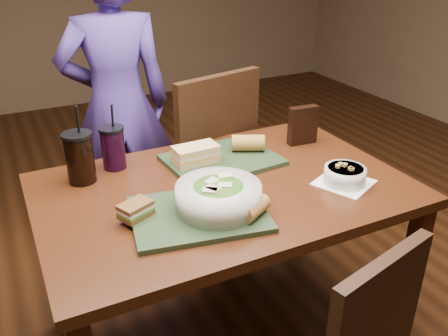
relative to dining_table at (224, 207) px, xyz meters
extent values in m
cube|color=#3E1D0C|center=(0.60, -0.38, -0.30)|extent=(0.06, 0.06, 0.71)
cube|color=#3E1D0C|center=(-0.60, 0.38, -0.30)|extent=(0.06, 0.06, 0.71)
cube|color=#3E1D0C|center=(0.60, 0.38, -0.30)|extent=(0.06, 0.06, 0.71)
cube|color=#3E1D0C|center=(0.00, 0.00, 0.07)|extent=(1.30, 0.85, 0.04)
cube|color=black|center=(0.10, -0.69, -0.02)|extent=(0.37, 0.12, 0.44)
cube|color=black|center=(0.19, 0.64, -0.18)|extent=(0.53, 0.53, 0.04)
cube|color=black|center=(0.19, 0.44, 0.10)|extent=(0.44, 0.14, 0.53)
cube|color=black|center=(0.00, 0.45, -0.43)|extent=(0.04, 0.04, 0.45)
cube|color=black|center=(0.38, 0.45, -0.43)|extent=(0.04, 0.04, 0.45)
cube|color=black|center=(0.00, 0.83, -0.43)|extent=(0.04, 0.04, 0.45)
cube|color=black|center=(0.38, 0.83, -0.43)|extent=(0.04, 0.04, 0.45)
imported|color=#412D7D|center=(-0.12, 0.98, 0.11)|extent=(0.60, 0.43, 1.54)
cube|color=#23351E|center=(-0.17, -0.15, 0.10)|extent=(0.47, 0.39, 0.02)
cube|color=#23351E|center=(0.08, 0.18, 0.10)|extent=(0.44, 0.35, 0.02)
cylinder|color=silver|center=(-0.10, -0.16, 0.15)|extent=(0.27, 0.27, 0.08)
ellipsoid|color=#427219|center=(-0.10, -0.16, 0.16)|extent=(0.22, 0.22, 0.07)
cube|color=beige|center=(-0.05, -0.12, 0.19)|extent=(0.05, 0.04, 0.01)
cube|color=beige|center=(-0.11, -0.13, 0.19)|extent=(0.06, 0.05, 0.01)
cube|color=beige|center=(-0.08, -0.18, 0.19)|extent=(0.06, 0.05, 0.01)
cube|color=beige|center=(-0.12, -0.18, 0.19)|extent=(0.05, 0.06, 0.01)
cube|color=beige|center=(-0.14, -0.18, 0.19)|extent=(0.06, 0.05, 0.01)
cube|color=white|center=(0.40, -0.18, 0.09)|extent=(0.24, 0.24, 0.00)
cylinder|color=silver|center=(0.40, -0.18, 0.12)|extent=(0.15, 0.15, 0.06)
cylinder|color=black|center=(0.40, -0.18, 0.15)|extent=(0.13, 0.13, 0.01)
cube|color=#B28947|center=(0.40, -0.20, 0.16)|extent=(0.02, 0.02, 0.01)
cube|color=#B28947|center=(0.37, -0.16, 0.16)|extent=(0.02, 0.02, 0.01)
cube|color=#B28947|center=(0.40, -0.17, 0.16)|extent=(0.02, 0.02, 0.01)
cube|color=#B28947|center=(0.40, -0.20, 0.16)|extent=(0.02, 0.02, 0.01)
cube|color=#B28947|center=(0.39, -0.16, 0.16)|extent=(0.01, 0.01, 0.01)
cube|color=#593819|center=(-0.35, -0.09, 0.12)|extent=(0.12, 0.10, 0.01)
cube|color=#3F721E|center=(-0.35, -0.09, 0.13)|extent=(0.12, 0.10, 0.01)
cube|color=beige|center=(-0.35, -0.09, 0.14)|extent=(0.12, 0.10, 0.01)
cube|color=#593819|center=(-0.35, -0.09, 0.15)|extent=(0.12, 0.10, 0.01)
cube|color=tan|center=(-0.03, 0.19, 0.12)|extent=(0.17, 0.10, 0.02)
cube|color=orange|center=(-0.03, 0.19, 0.14)|extent=(0.17, 0.10, 0.01)
cube|color=beige|center=(-0.03, 0.19, 0.15)|extent=(0.17, 0.10, 0.01)
cube|color=tan|center=(-0.03, 0.19, 0.16)|extent=(0.17, 0.10, 0.02)
cylinder|color=#AD7533|center=(-0.02, -0.25, 0.14)|extent=(0.12, 0.10, 0.05)
cylinder|color=#AD7533|center=(0.21, 0.20, 0.14)|extent=(0.15, 0.12, 0.07)
cylinder|color=black|center=(-0.44, 0.26, 0.18)|extent=(0.10, 0.10, 0.18)
cylinder|color=black|center=(-0.44, 0.26, 0.27)|extent=(0.11, 0.11, 0.01)
cylinder|color=black|center=(-0.43, 0.26, 0.32)|extent=(0.01, 0.03, 0.11)
cylinder|color=black|center=(-0.31, 0.32, 0.17)|extent=(0.09, 0.09, 0.16)
cylinder|color=black|center=(-0.31, 0.32, 0.25)|extent=(0.09, 0.09, 0.01)
cylinder|color=black|center=(-0.30, 0.32, 0.30)|extent=(0.01, 0.03, 0.10)
cube|color=black|center=(0.47, 0.20, 0.17)|extent=(0.13, 0.05, 0.16)
camera|label=1|loc=(-0.67, -1.34, 0.89)|focal=38.00mm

